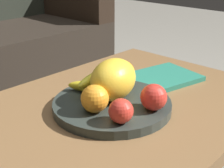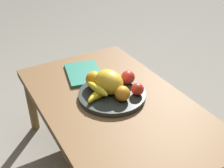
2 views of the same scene
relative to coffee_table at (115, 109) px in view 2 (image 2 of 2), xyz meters
name	(u,v)px [view 2 (image 2 of 2)]	position (x,y,z in m)	size (l,w,h in m)	color
ground_plane	(114,162)	(0.00, 0.00, -0.37)	(8.00, 8.00, 0.00)	gray
coffee_table	(115,109)	(0.00, 0.00, 0.00)	(1.08, 0.66, 0.41)	brown
fruit_bowl	(112,95)	(0.04, -0.01, 0.06)	(0.33, 0.33, 0.03)	#2D3530
melon_large_front	(110,82)	(0.05, 0.00, 0.13)	(0.15, 0.11, 0.11)	yellow
orange_front	(122,94)	(-0.04, -0.02, 0.11)	(0.07, 0.07, 0.07)	orange
orange_left	(94,79)	(0.13, 0.04, 0.11)	(0.08, 0.08, 0.08)	orange
apple_front	(128,77)	(0.07, -0.12, 0.10)	(0.07, 0.07, 0.07)	red
apple_left	(137,89)	(-0.03, -0.11, 0.10)	(0.06, 0.06, 0.06)	red
banana_bunch	(98,92)	(0.04, 0.06, 0.10)	(0.15, 0.17, 0.06)	yellow
magazine	(84,73)	(0.31, 0.02, 0.05)	(0.25, 0.18, 0.02)	#297C66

